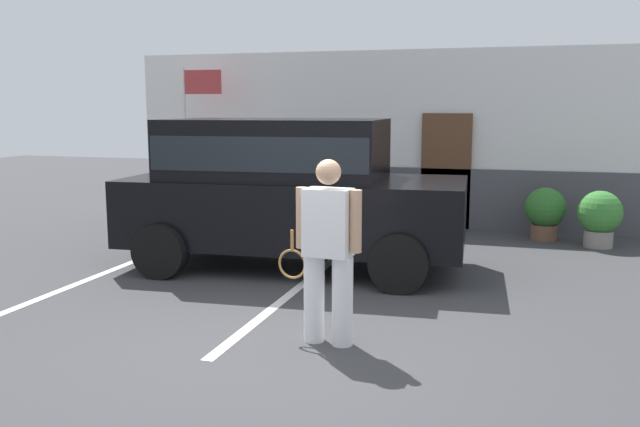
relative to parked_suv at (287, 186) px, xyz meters
name	(u,v)px	position (x,y,z in m)	size (l,w,h in m)	color
ground_plane	(285,340)	(0.98, -2.83, -1.15)	(40.00, 40.00, 0.00)	#38383A
parking_stripe_0	(91,278)	(-2.24, -1.33, -1.14)	(0.12, 4.40, 0.01)	silver
parking_stripe_1	(289,295)	(0.50, -1.33, -1.14)	(0.12, 4.40, 0.01)	silver
house_frontage	(407,144)	(0.98, 3.97, 0.38)	(10.84, 0.40, 3.25)	white
parked_suv	(287,186)	(0.00, 0.00, 0.00)	(4.71, 2.41, 2.05)	black
tennis_player_man	(328,250)	(1.39, -2.76, -0.24)	(0.89, 0.31, 1.74)	white
potted_plant_by_porch	(545,211)	(3.48, 3.09, -0.65)	(0.67, 0.67, 0.89)	brown
potted_plant_secondary	(600,216)	(4.29, 2.71, -0.64)	(0.69, 0.69, 0.91)	gray
flag_pole	(194,115)	(-3.01, 3.15, 0.91)	(0.80, 0.05, 2.95)	silver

